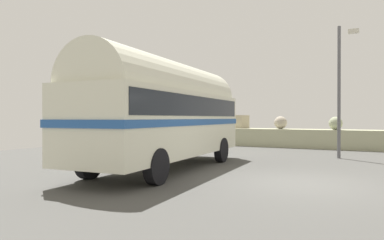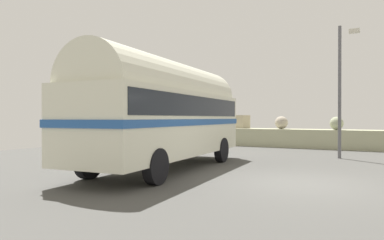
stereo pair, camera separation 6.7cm
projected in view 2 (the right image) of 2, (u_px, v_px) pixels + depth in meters
ground at (299, 184)px, 9.45m from camera, size 32.00×26.00×0.02m
breakwater at (346, 138)px, 19.75m from camera, size 31.36×2.12×2.26m
vintage_coach at (166, 110)px, 12.04m from camera, size 3.23×8.77×3.70m
lamp_post at (342, 83)px, 15.31m from camera, size 0.80×1.00×5.73m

